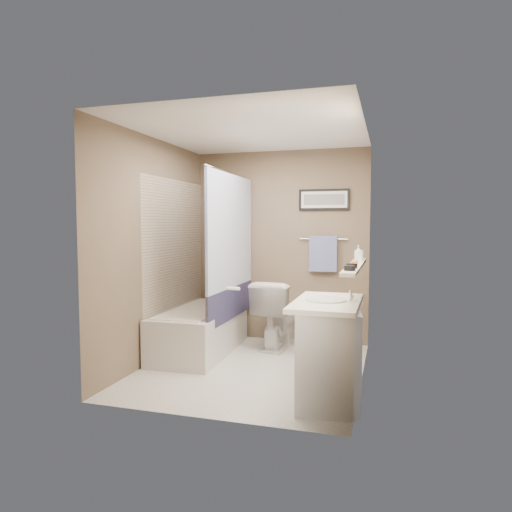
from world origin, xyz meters
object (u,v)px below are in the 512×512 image
(toilet, at_px, (279,314))
(candle_bowl_near, at_px, (350,268))
(soap_bottle, at_px, (358,253))
(bathtub, at_px, (200,331))
(hair_brush_front, at_px, (355,263))
(hair_brush_back, at_px, (355,262))
(glass_jar, at_px, (359,255))
(vanity, at_px, (328,352))
(candle_bowl_far, at_px, (352,266))

(toilet, distance_m, candle_bowl_near, 2.04)
(soap_bottle, bearing_deg, bathtub, 173.93)
(toilet, relative_size, hair_brush_front, 3.69)
(candle_bowl_near, relative_size, hair_brush_front, 0.41)
(hair_brush_front, xyz_separation_m, hair_brush_back, (0.00, 0.08, 0.00))
(glass_jar, xyz_separation_m, soap_bottle, (0.00, -0.20, 0.03))
(toilet, bearing_deg, bathtub, 38.10)
(hair_brush_back, bearing_deg, hair_brush_front, -90.00)
(vanity, bearing_deg, candle_bowl_far, 5.90)
(toilet, height_order, vanity, toilet)
(toilet, distance_m, soap_bottle, 1.42)
(bathtub, relative_size, glass_jar, 15.00)
(candle_bowl_near, xyz_separation_m, hair_brush_back, (0.00, 0.58, 0.00))
(bathtub, relative_size, hair_brush_front, 6.82)
(bathtub, distance_m, soap_bottle, 2.03)
(bathtub, height_order, toilet, toilet)
(glass_jar, relative_size, soap_bottle, 0.63)
(hair_brush_back, bearing_deg, toilet, 132.47)
(toilet, height_order, soap_bottle, soap_bottle)
(candle_bowl_far, bearing_deg, hair_brush_back, 90.00)
(bathtub, height_order, candle_bowl_near, candle_bowl_near)
(candle_bowl_far, relative_size, hair_brush_back, 0.41)
(bathtub, bearing_deg, glass_jar, -1.62)
(toilet, bearing_deg, candle_bowl_near, 128.05)
(candle_bowl_near, bearing_deg, hair_brush_back, 90.00)
(hair_brush_back, bearing_deg, vanity, -113.75)
(toilet, xyz_separation_m, glass_jar, (0.97, -0.48, 0.76))
(candle_bowl_near, height_order, candle_bowl_far, same)
(candle_bowl_near, height_order, soap_bottle, soap_bottle)
(toilet, height_order, glass_jar, glass_jar)
(hair_brush_back, bearing_deg, candle_bowl_near, -90.00)
(vanity, bearing_deg, toilet, 110.31)
(vanity, relative_size, glass_jar, 9.00)
(toilet, distance_m, candle_bowl_far, 1.88)
(candle_bowl_near, distance_m, candle_bowl_far, 0.21)
(vanity, height_order, hair_brush_front, hair_brush_front)
(toilet, bearing_deg, hair_brush_front, 138.00)
(bathtub, xyz_separation_m, glass_jar, (1.79, 0.01, 0.92))
(hair_brush_front, bearing_deg, candle_bowl_far, -90.00)
(toilet, bearing_deg, vanity, 125.40)
(vanity, bearing_deg, hair_brush_back, 58.63)
(candle_bowl_far, bearing_deg, glass_jar, 90.00)
(hair_brush_front, relative_size, glass_jar, 2.20)
(vanity, relative_size, candle_bowl_near, 10.00)
(bathtub, bearing_deg, toilet, 28.79)
(candle_bowl_near, bearing_deg, candle_bowl_far, 90.00)
(bathtub, xyz_separation_m, toilet, (0.82, 0.48, 0.16))
(candle_bowl_near, relative_size, hair_brush_back, 0.41)
(bathtub, bearing_deg, candle_bowl_near, -34.78)
(hair_brush_back, bearing_deg, candle_bowl_far, -90.00)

